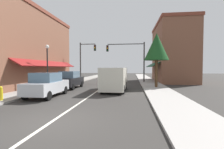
{
  "coord_description": "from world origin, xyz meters",
  "views": [
    {
      "loc": [
        3.13,
        -5.91,
        2.12
      ],
      "look_at": [
        0.41,
        15.97,
        1.2
      ],
      "focal_mm": 26.15,
      "sensor_mm": 36.0,
      "label": 1
    }
  ],
  "objects_px": {
    "traffic_signal_left_corner": "(85,56)",
    "tree_right_near": "(157,47)",
    "fire_hydrant": "(1,93)",
    "parked_car_second_left": "(70,80)",
    "traffic_signal_mast_arm": "(131,55)",
    "street_lamp_left_near": "(47,59)",
    "parked_car_nearest_left": "(47,85)",
    "van_in_lane": "(115,78)"
  },
  "relations": [
    {
      "from": "parked_car_second_left",
      "to": "traffic_signal_left_corner",
      "type": "relative_size",
      "value": 0.69
    },
    {
      "from": "traffic_signal_left_corner",
      "to": "street_lamp_left_near",
      "type": "bearing_deg",
      "value": -94.57
    },
    {
      "from": "traffic_signal_mast_arm",
      "to": "traffic_signal_left_corner",
      "type": "xyz_separation_m",
      "value": [
        -6.93,
        0.71,
        -0.09
      ]
    },
    {
      "from": "parked_car_nearest_left",
      "to": "traffic_signal_mast_arm",
      "type": "xyz_separation_m",
      "value": [
        5.94,
        12.44,
        3.09
      ]
    },
    {
      "from": "fire_hydrant",
      "to": "parked_car_second_left",
      "type": "bearing_deg",
      "value": 77.13
    },
    {
      "from": "parked_car_second_left",
      "to": "tree_right_near",
      "type": "height_order",
      "value": "tree_right_near"
    },
    {
      "from": "traffic_signal_mast_arm",
      "to": "traffic_signal_left_corner",
      "type": "height_order",
      "value": "traffic_signal_left_corner"
    },
    {
      "from": "van_in_lane",
      "to": "traffic_signal_mast_arm",
      "type": "bearing_deg",
      "value": 82.65
    },
    {
      "from": "traffic_signal_left_corner",
      "to": "street_lamp_left_near",
      "type": "xyz_separation_m",
      "value": [
        -0.78,
        -9.82,
        -0.95
      ]
    },
    {
      "from": "traffic_signal_mast_arm",
      "to": "traffic_signal_left_corner",
      "type": "distance_m",
      "value": 6.96
    },
    {
      "from": "parked_car_second_left",
      "to": "traffic_signal_left_corner",
      "type": "distance_m",
      "value": 8.82
    },
    {
      "from": "traffic_signal_left_corner",
      "to": "fire_hydrant",
      "type": "relative_size",
      "value": 6.86
    },
    {
      "from": "traffic_signal_left_corner",
      "to": "street_lamp_left_near",
      "type": "height_order",
      "value": "traffic_signal_left_corner"
    },
    {
      "from": "parked_car_second_left",
      "to": "fire_hydrant",
      "type": "relative_size",
      "value": 4.71
    },
    {
      "from": "traffic_signal_left_corner",
      "to": "tree_right_near",
      "type": "height_order",
      "value": "traffic_signal_left_corner"
    },
    {
      "from": "parked_car_nearest_left",
      "to": "van_in_lane",
      "type": "height_order",
      "value": "van_in_lane"
    },
    {
      "from": "parked_car_nearest_left",
      "to": "parked_car_second_left",
      "type": "bearing_deg",
      "value": 91.46
    },
    {
      "from": "street_lamp_left_near",
      "to": "fire_hydrant",
      "type": "distance_m",
      "value": 5.98
    },
    {
      "from": "parked_car_nearest_left",
      "to": "parked_car_second_left",
      "type": "distance_m",
      "value": 4.91
    },
    {
      "from": "parked_car_nearest_left",
      "to": "traffic_signal_left_corner",
      "type": "xyz_separation_m",
      "value": [
        -0.98,
        13.16,
        3.0
      ]
    },
    {
      "from": "street_lamp_left_near",
      "to": "parked_car_second_left",
      "type": "bearing_deg",
      "value": 45.04
    },
    {
      "from": "parked_car_nearest_left",
      "to": "parked_car_second_left",
      "type": "xyz_separation_m",
      "value": [
        -0.2,
        4.9,
        0.0
      ]
    },
    {
      "from": "parked_car_nearest_left",
      "to": "tree_right_near",
      "type": "relative_size",
      "value": 0.73
    },
    {
      "from": "tree_right_near",
      "to": "traffic_signal_left_corner",
      "type": "bearing_deg",
      "value": 144.14
    },
    {
      "from": "traffic_signal_left_corner",
      "to": "street_lamp_left_near",
      "type": "relative_size",
      "value": 1.4
    },
    {
      "from": "fire_hydrant",
      "to": "traffic_signal_left_corner",
      "type": "bearing_deg",
      "value": 86.9
    },
    {
      "from": "traffic_signal_mast_arm",
      "to": "tree_right_near",
      "type": "bearing_deg",
      "value": -66.58
    },
    {
      "from": "parked_car_nearest_left",
      "to": "tree_right_near",
      "type": "xyz_separation_m",
      "value": [
        8.65,
        6.19,
        3.37
      ]
    },
    {
      "from": "parked_car_second_left",
      "to": "van_in_lane",
      "type": "relative_size",
      "value": 0.79
    },
    {
      "from": "traffic_signal_left_corner",
      "to": "street_lamp_left_near",
      "type": "distance_m",
      "value": 9.9
    },
    {
      "from": "traffic_signal_left_corner",
      "to": "tree_right_near",
      "type": "relative_size",
      "value": 1.05
    },
    {
      "from": "van_in_lane",
      "to": "traffic_signal_mast_arm",
      "type": "relative_size",
      "value": 0.91
    },
    {
      "from": "traffic_signal_mast_arm",
      "to": "fire_hydrant",
      "type": "bearing_deg",
      "value": -117.98
    },
    {
      "from": "traffic_signal_left_corner",
      "to": "fire_hydrant",
      "type": "height_order",
      "value": "traffic_signal_left_corner"
    },
    {
      "from": "parked_car_nearest_left",
      "to": "fire_hydrant",
      "type": "distance_m",
      "value": 2.83
    },
    {
      "from": "tree_right_near",
      "to": "parked_car_nearest_left",
      "type": "bearing_deg",
      "value": -144.4
    },
    {
      "from": "street_lamp_left_near",
      "to": "fire_hydrant",
      "type": "height_order",
      "value": "street_lamp_left_near"
    },
    {
      "from": "street_lamp_left_near",
      "to": "parked_car_nearest_left",
      "type": "bearing_deg",
      "value": -62.07
    },
    {
      "from": "traffic_signal_mast_arm",
      "to": "van_in_lane",
      "type": "bearing_deg",
      "value": -98.72
    },
    {
      "from": "van_in_lane",
      "to": "traffic_signal_left_corner",
      "type": "height_order",
      "value": "traffic_signal_left_corner"
    },
    {
      "from": "van_in_lane",
      "to": "traffic_signal_left_corner",
      "type": "bearing_deg",
      "value": 121.56
    },
    {
      "from": "parked_car_nearest_left",
      "to": "van_in_lane",
      "type": "xyz_separation_m",
      "value": [
        4.59,
        3.59,
        0.27
      ]
    }
  ]
}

